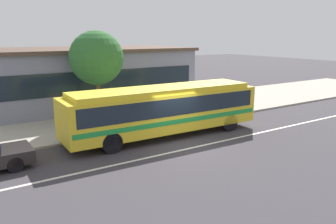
{
  "coord_description": "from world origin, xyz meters",
  "views": [
    {
      "loc": [
        -9.35,
        -13.21,
        5.36
      ],
      "look_at": [
        0.32,
        1.64,
        1.3
      ],
      "focal_mm": 35.99,
      "sensor_mm": 36.0,
      "label": 1
    }
  ],
  "objects_px": {
    "transit_bus": "(164,108)",
    "bus_stop_sign": "(207,93)",
    "street_tree_near_stop": "(96,58)",
    "pedestrian_waiting_near_sign": "(166,103)"
  },
  "relations": [
    {
      "from": "transit_bus",
      "to": "street_tree_near_stop",
      "type": "distance_m",
      "value": 5.63
    },
    {
      "from": "bus_stop_sign",
      "to": "transit_bus",
      "type": "bearing_deg",
      "value": -157.21
    },
    {
      "from": "street_tree_near_stop",
      "to": "bus_stop_sign",
      "type": "bearing_deg",
      "value": -23.75
    },
    {
      "from": "pedestrian_waiting_near_sign",
      "to": "bus_stop_sign",
      "type": "bearing_deg",
      "value": -24.25
    },
    {
      "from": "transit_bus",
      "to": "bus_stop_sign",
      "type": "bearing_deg",
      "value": 22.79
    },
    {
      "from": "transit_bus",
      "to": "street_tree_near_stop",
      "type": "bearing_deg",
      "value": 111.26
    },
    {
      "from": "pedestrian_waiting_near_sign",
      "to": "bus_stop_sign",
      "type": "height_order",
      "value": "bus_stop_sign"
    },
    {
      "from": "transit_bus",
      "to": "bus_stop_sign",
      "type": "height_order",
      "value": "transit_bus"
    },
    {
      "from": "pedestrian_waiting_near_sign",
      "to": "bus_stop_sign",
      "type": "xyz_separation_m",
      "value": [
        2.46,
        -1.11,
        0.55
      ]
    },
    {
      "from": "bus_stop_sign",
      "to": "street_tree_near_stop",
      "type": "xyz_separation_m",
      "value": [
        -6.39,
        2.81,
        2.35
      ]
    }
  ]
}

